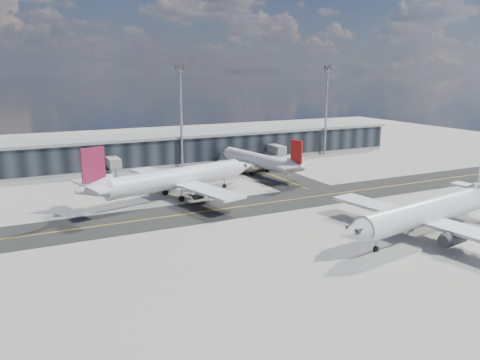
{
  "coord_description": "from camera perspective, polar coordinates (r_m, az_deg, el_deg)",
  "views": [
    {
      "loc": [
        -42.97,
        -78.56,
        26.87
      ],
      "look_at": [
        -1.71,
        6.32,
        5.0
      ],
      "focal_mm": 35.0,
      "sensor_mm": 36.0,
      "label": 1
    }
  ],
  "objects": [
    {
      "name": "airliner_af",
      "position": [
        102.06,
        -8.0,
        0.14
      ],
      "size": [
        43.5,
        37.42,
        13.03
      ],
      "rotation": [
        0.0,
        0.0,
        -1.32
      ],
      "color": "white",
      "rests_on": "ground"
    },
    {
      "name": "terminal_concourse",
      "position": [
        142.09,
        -7.97,
        3.7
      ],
      "size": [
        152.0,
        19.8,
        8.8
      ],
      "color": "black",
      "rests_on": "ground"
    },
    {
      "name": "floodlight_masts",
      "position": [
        134.13,
        -7.21,
        8.13
      ],
      "size": [
        102.5,
        0.7,
        28.9
      ],
      "color": "gray",
      "rests_on": "ground"
    },
    {
      "name": "ground",
      "position": [
        93.48,
        2.65,
        -3.67
      ],
      "size": [
        300.0,
        300.0,
        0.0
      ],
      "primitive_type": "plane",
      "color": "gray",
      "rests_on": "ground"
    },
    {
      "name": "airliner_redtail",
      "position": [
        126.12,
        2.32,
        2.39
      ],
      "size": [
        31.19,
        36.42,
        10.8
      ],
      "rotation": [
        0.0,
        0.0,
        0.16
      ],
      "color": "white",
      "rests_on": "ground"
    },
    {
      "name": "baggage_tug",
      "position": [
        104.93,
        -4.82,
        -1.25
      ],
      "size": [
        3.34,
        1.73,
        2.08
      ],
      "rotation": [
        0.0,
        0.0,
        -1.57
      ],
      "color": "yellow",
      "rests_on": "ground"
    },
    {
      "name": "taxiway_lanes",
      "position": [
        104.37,
        1.72,
        -1.87
      ],
      "size": [
        180.0,
        63.0,
        0.03
      ],
      "color": "black",
      "rests_on": "ground"
    },
    {
      "name": "service_van",
      "position": [
        142.25,
        2.8,
        2.41
      ],
      "size": [
        2.95,
        4.97,
        1.29
      ],
      "primitive_type": "imported",
      "rotation": [
        0.0,
        0.0,
        0.18
      ],
      "color": "white",
      "rests_on": "ground"
    },
    {
      "name": "airliner_near",
      "position": [
        84.34,
        22.04,
        -3.59
      ],
      "size": [
        42.0,
        35.96,
        12.45
      ],
      "rotation": [
        0.0,
        0.0,
        1.73
      ],
      "color": "silver",
      "rests_on": "ground"
    }
  ]
}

